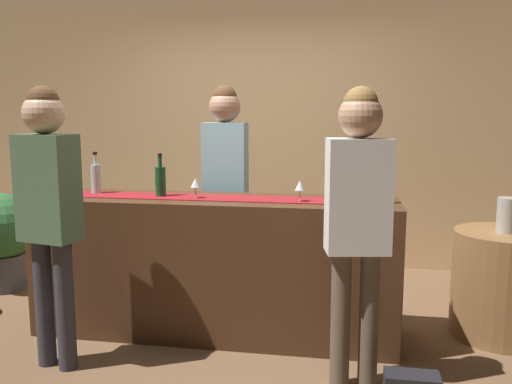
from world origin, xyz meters
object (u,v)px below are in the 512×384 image
(customer_browsing, at_px, (48,197))
(round_side_table, at_px, (503,284))
(wine_glass_near_customer, at_px, (300,186))
(wine_bottle_green, at_px, (160,181))
(wine_glass_mid_counter, at_px, (195,183))
(bartender, at_px, (225,170))
(customer_sipping, at_px, (358,207))
(wine_bottle_clear, at_px, (96,178))
(vase_on_side_table, at_px, (507,215))
(wine_bottle_amber, at_px, (381,186))
(potted_plant_tall, at_px, (2,234))

(customer_browsing, bearing_deg, round_side_table, 30.52)
(wine_glass_near_customer, bearing_deg, round_side_table, 14.16)
(wine_bottle_green, relative_size, wine_glass_mid_counter, 2.10)
(bartender, xyz_separation_m, customer_sipping, (1.02, -1.19, -0.06))
(wine_bottle_clear, distance_m, vase_on_side_table, 2.88)
(customer_browsing, bearing_deg, wine_bottle_amber, 30.02)
(customer_browsing, bearing_deg, bartender, 69.95)
(wine_bottle_amber, height_order, potted_plant_tall, wine_bottle_amber)
(wine_bottle_amber, distance_m, round_side_table, 1.16)
(customer_sipping, bearing_deg, bartender, 120.26)
(wine_glass_near_customer, distance_m, potted_plant_tall, 2.80)
(round_side_table, bearing_deg, customer_browsing, -161.25)
(wine_glass_mid_counter, xyz_separation_m, round_side_table, (2.10, 0.33, -0.70))
(wine_bottle_amber, xyz_separation_m, customer_browsing, (-1.95, -0.64, -0.03))
(wine_bottle_clear, xyz_separation_m, wine_bottle_green, (0.51, -0.06, 0.00))
(wine_bottle_green, relative_size, customer_sipping, 0.18)
(wine_bottle_clear, relative_size, round_side_table, 0.41)
(wine_bottle_clear, relative_size, wine_glass_mid_counter, 2.10)
(customer_browsing, height_order, vase_on_side_table, customer_browsing)
(wine_bottle_clear, distance_m, potted_plant_tall, 1.41)
(wine_bottle_green, bearing_deg, customer_browsing, -123.74)
(wine_bottle_amber, bearing_deg, wine_bottle_green, 178.92)
(customer_sipping, bearing_deg, customer_browsing, 171.80)
(wine_bottle_green, height_order, vase_on_side_table, wine_bottle_green)
(round_side_table, height_order, vase_on_side_table, vase_on_side_table)
(potted_plant_tall, bearing_deg, wine_glass_mid_counter, -18.08)
(wine_bottle_green, relative_size, vase_on_side_table, 1.26)
(wine_bottle_green, distance_m, wine_glass_near_customer, 0.98)
(wine_glass_mid_counter, relative_size, round_side_table, 0.19)
(customer_sipping, bearing_deg, potted_plant_tall, 148.19)
(round_side_table, bearing_deg, vase_on_side_table, -117.17)
(wine_bottle_amber, relative_size, bartender, 0.17)
(wine_glass_mid_counter, bearing_deg, wine_bottle_amber, 0.83)
(bartender, bearing_deg, customer_browsing, 57.94)
(wine_bottle_amber, bearing_deg, wine_bottle_clear, 177.47)
(customer_sipping, relative_size, round_side_table, 2.28)
(wine_bottle_amber, bearing_deg, potted_plant_tall, 168.99)
(wine_bottle_green, distance_m, potted_plant_tall, 1.88)
(wine_glass_near_customer, distance_m, customer_browsing, 1.55)
(customer_browsing, relative_size, potted_plant_tall, 1.98)
(wine_bottle_green, bearing_deg, customer_sipping, -24.30)
(customer_browsing, xyz_separation_m, potted_plant_tall, (-1.24, 1.26, -0.56))
(vase_on_side_table, bearing_deg, wine_glass_near_customer, -166.48)
(customer_sipping, xyz_separation_m, round_side_table, (1.02, 0.89, -0.67))
(wine_bottle_clear, distance_m, wine_glass_near_customer, 1.50)
(wine_bottle_green, bearing_deg, wine_glass_mid_counter, -9.77)
(vase_on_side_table, distance_m, potted_plant_tall, 4.07)
(wine_bottle_clear, relative_size, bartender, 0.17)
(wine_bottle_clear, bearing_deg, vase_on_side_table, 4.10)
(wine_bottle_clear, height_order, round_side_table, wine_bottle_clear)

